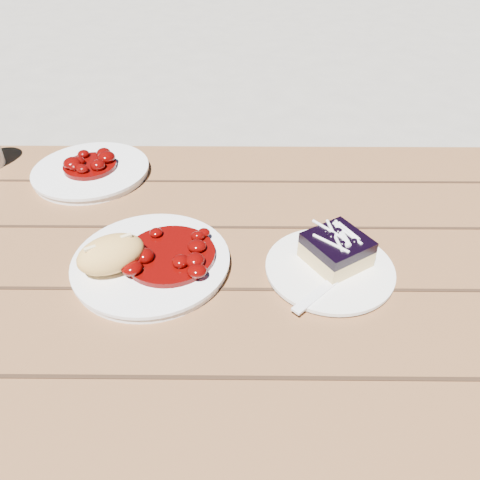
{
  "coord_description": "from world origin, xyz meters",
  "views": [
    {
      "loc": [
        0.26,
        -0.6,
        1.25
      ],
      "look_at": [
        0.26,
        -0.03,
        0.81
      ],
      "focal_mm": 35.0,
      "sensor_mm": 36.0,
      "label": 1
    }
  ],
  "objects_px": {
    "dessert_plate": "(329,269)",
    "bread_roll": "(111,254)",
    "blueberry_cake": "(337,249)",
    "second_plate": "(91,172)",
    "picnic_table": "(104,321)",
    "main_plate": "(151,263)"
  },
  "relations": [
    {
      "from": "picnic_table",
      "to": "dessert_plate",
      "type": "relative_size",
      "value": 10.08
    },
    {
      "from": "main_plate",
      "to": "bread_roll",
      "type": "height_order",
      "value": "bread_roll"
    },
    {
      "from": "picnic_table",
      "to": "second_plate",
      "type": "distance_m",
      "value": 0.32
    },
    {
      "from": "bread_roll",
      "to": "blueberry_cake",
      "type": "relative_size",
      "value": 0.88
    },
    {
      "from": "second_plate",
      "to": "blueberry_cake",
      "type": "bearing_deg",
      "value": -31.53
    },
    {
      "from": "dessert_plate",
      "to": "picnic_table",
      "type": "bearing_deg",
      "value": 174.6
    },
    {
      "from": "second_plate",
      "to": "picnic_table",
      "type": "bearing_deg",
      "value": -77.28
    },
    {
      "from": "main_plate",
      "to": "blueberry_cake",
      "type": "bearing_deg",
      "value": 1.05
    },
    {
      "from": "bread_roll",
      "to": "blueberry_cake",
      "type": "distance_m",
      "value": 0.35
    },
    {
      "from": "picnic_table",
      "to": "bread_roll",
      "type": "bearing_deg",
      "value": -39.54
    },
    {
      "from": "main_plate",
      "to": "dessert_plate",
      "type": "bearing_deg",
      "value": -1.92
    },
    {
      "from": "blueberry_cake",
      "to": "second_plate",
      "type": "bearing_deg",
      "value": 115.8
    },
    {
      "from": "picnic_table",
      "to": "main_plate",
      "type": "distance_m",
      "value": 0.21
    },
    {
      "from": "picnic_table",
      "to": "dessert_plate",
      "type": "bearing_deg",
      "value": -5.4
    },
    {
      "from": "second_plate",
      "to": "bread_roll",
      "type": "bearing_deg",
      "value": -69.33
    },
    {
      "from": "main_plate",
      "to": "dessert_plate",
      "type": "relative_size",
      "value": 1.24
    },
    {
      "from": "dessert_plate",
      "to": "bread_roll",
      "type": "bearing_deg",
      "value": -178.25
    },
    {
      "from": "dessert_plate",
      "to": "blueberry_cake",
      "type": "relative_size",
      "value": 1.65
    },
    {
      "from": "picnic_table",
      "to": "second_plate",
      "type": "relative_size",
      "value": 8.52
    },
    {
      "from": "main_plate",
      "to": "second_plate",
      "type": "xyz_separation_m",
      "value": [
        -0.17,
        0.29,
        0.0
      ]
    },
    {
      "from": "picnic_table",
      "to": "blueberry_cake",
      "type": "xyz_separation_m",
      "value": [
        0.41,
        -0.02,
        0.2
      ]
    },
    {
      "from": "main_plate",
      "to": "bread_roll",
      "type": "xyz_separation_m",
      "value": [
        -0.05,
        -0.02,
        0.04
      ]
    }
  ]
}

